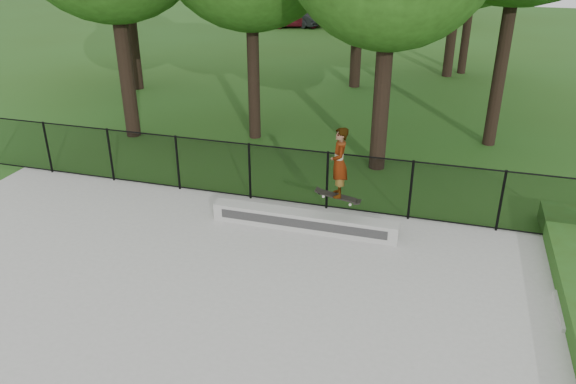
# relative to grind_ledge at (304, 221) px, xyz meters

# --- Properties ---
(ground) EXTENTS (100.00, 100.00, 0.00)m
(ground) POSITION_rel_grind_ledge_xyz_m (-1.74, -4.70, -0.27)
(ground) COLOR #274914
(ground) RESTS_ON ground
(concrete_slab) EXTENTS (14.00, 12.00, 0.06)m
(concrete_slab) POSITION_rel_grind_ledge_xyz_m (-1.74, -4.70, -0.24)
(concrete_slab) COLOR #9F9F9A
(concrete_slab) RESTS_ON ground
(grind_ledge) EXTENTS (4.31, 0.40, 0.42)m
(grind_ledge) POSITION_rel_grind_ledge_xyz_m (0.00, 0.00, 0.00)
(grind_ledge) COLOR #A4A49F
(grind_ledge) RESTS_ON concrete_slab
(car_a) EXTENTS (4.32, 2.92, 1.37)m
(car_a) POSITION_rel_grind_ledge_xyz_m (-8.33, 28.37, 0.42)
(car_a) COLOR maroon
(car_a) RESTS_ON ground
(car_b) EXTENTS (3.99, 2.76, 1.35)m
(car_b) POSITION_rel_grind_ledge_xyz_m (-8.34, 28.96, 0.41)
(car_b) COLOR black
(car_b) RESTS_ON ground
(car_c) EXTENTS (3.57, 1.85, 1.09)m
(car_c) POSITION_rel_grind_ledge_xyz_m (-1.35, 28.18, 0.27)
(car_c) COLOR #9098A3
(car_c) RESTS_ON ground
(skater_airborne) EXTENTS (0.84, 0.65, 1.71)m
(skater_airborne) POSITION_rel_grind_ledge_xyz_m (0.77, -0.04, 1.52)
(skater_airborne) COLOR black
(skater_airborne) RESTS_ON ground
(chainlink_fence) EXTENTS (16.06, 0.06, 1.50)m
(chainlink_fence) POSITION_rel_grind_ledge_xyz_m (-1.74, 1.20, 0.54)
(chainlink_fence) COLOR black
(chainlink_fence) RESTS_ON concrete_slab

